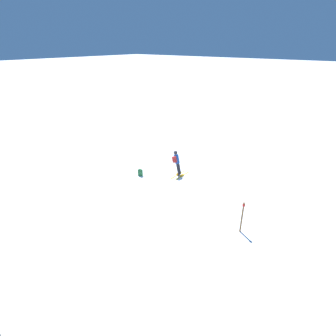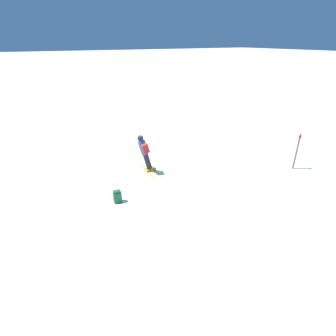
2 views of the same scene
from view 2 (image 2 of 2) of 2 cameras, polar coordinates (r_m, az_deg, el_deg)
The scene contains 4 objects.
ground_plane at distance 12.36m, azimuth -7.41°, elevation -1.42°, with size 300.00×300.00×0.00m, color white.
skier at distance 12.10m, azimuth -5.10°, elevation 3.58°, with size 1.29×1.79×1.89m.
spare_backpack at distance 10.33m, azimuth -10.96°, elevation -6.13°, with size 0.31×0.23×0.50m.
trail_marker at distance 13.85m, azimuth 26.27°, elevation 3.58°, with size 0.13×0.13×1.79m.
Camera 2 is at (3.94, 10.24, 5.70)m, focal length 28.00 mm.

